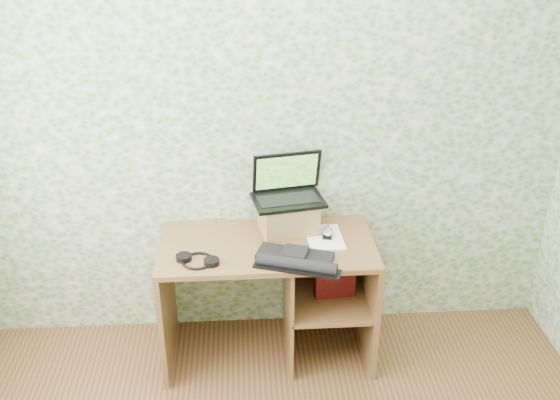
{
  "coord_description": "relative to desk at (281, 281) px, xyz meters",
  "views": [
    {
      "loc": [
        -0.12,
        -1.55,
        2.51
      ],
      "look_at": [
        0.07,
        1.39,
        1.05
      ],
      "focal_mm": 40.0,
      "sensor_mm": 36.0,
      "label": 1
    }
  ],
  "objects": [
    {
      "name": "pen",
      "position": [
        0.27,
        0.06,
        0.29
      ],
      "size": [
        0.03,
        0.14,
        0.01
      ],
      "primitive_type": "cylinder",
      "rotation": [
        1.57,
        0.0,
        -0.13
      ],
      "color": "black",
      "rests_on": "notepad"
    },
    {
      "name": "laptop",
      "position": [
        0.05,
        0.16,
        0.52
      ],
      "size": [
        0.43,
        0.34,
        0.26
      ],
      "rotation": [
        0.0,
        0.0,
        0.18
      ],
      "color": "black",
      "rests_on": "riser"
    },
    {
      "name": "headphones",
      "position": [
        -0.45,
        -0.19,
        0.28
      ],
      "size": [
        0.23,
        0.22,
        0.03
      ],
      "rotation": [
        0.0,
        0.0,
        -0.34
      ],
      "color": "black",
      "rests_on": "desk"
    },
    {
      "name": "keyboard",
      "position": [
        0.06,
        -0.24,
        0.29
      ],
      "size": [
        0.46,
        0.36,
        0.06
      ],
      "rotation": [
        0.0,
        0.0,
        -0.33
      ],
      "color": "black",
      "rests_on": "desk"
    },
    {
      "name": "red_box",
      "position": [
        0.31,
        -0.03,
        0.05
      ],
      "size": [
        0.24,
        0.09,
        0.28
      ],
      "primitive_type": "cube",
      "rotation": [
        0.0,
        0.0,
        0.08
      ],
      "color": "maroon",
      "rests_on": "desk"
    },
    {
      "name": "notepad",
      "position": [
        0.25,
        0.01,
        0.28
      ],
      "size": [
        0.21,
        0.29,
        0.01
      ],
      "primitive_type": "cube",
      "rotation": [
        0.0,
        0.0,
        0.03
      ],
      "color": "white",
      "rests_on": "desk"
    },
    {
      "name": "desk",
      "position": [
        0.0,
        0.0,
        0.0
      ],
      "size": [
        1.2,
        0.6,
        0.75
      ],
      "color": "brown",
      "rests_on": "floor"
    },
    {
      "name": "wall_back",
      "position": [
        -0.08,
        0.28,
        0.82
      ],
      "size": [
        3.5,
        0.0,
        3.5
      ],
      "primitive_type": "plane",
      "rotation": [
        1.57,
        0.0,
        0.0
      ],
      "color": "silver",
      "rests_on": "ground"
    },
    {
      "name": "mouse",
      "position": [
        0.27,
        0.02,
        0.3
      ],
      "size": [
        0.08,
        0.11,
        0.03
      ],
      "primitive_type": "ellipsoid",
      "rotation": [
        0.0,
        0.0,
        -0.2
      ],
      "color": "#B8B8BB",
      "rests_on": "notepad"
    },
    {
      "name": "riser",
      "position": [
        0.05,
        0.12,
        0.36
      ],
      "size": [
        0.35,
        0.31,
        0.19
      ],
      "primitive_type": "cube",
      "rotation": [
        0.0,
        0.0,
        0.18
      ],
      "color": "olive",
      "rests_on": "desk"
    }
  ]
}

